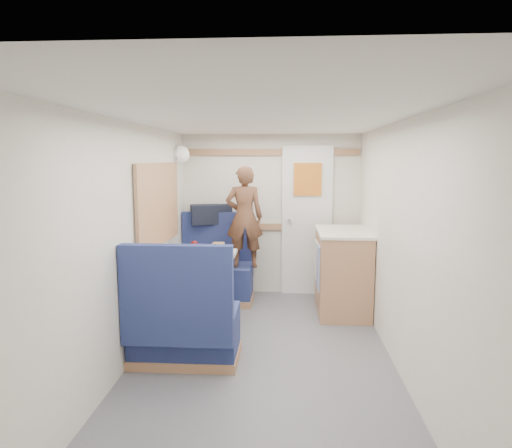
# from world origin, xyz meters

# --- Properties ---
(floor) EXTENTS (4.50, 4.50, 0.00)m
(floor) POSITION_xyz_m (0.00, 0.00, 0.00)
(floor) COLOR #515156
(floor) RESTS_ON ground
(ceiling) EXTENTS (4.50, 4.50, 0.00)m
(ceiling) POSITION_xyz_m (0.00, 0.00, 2.00)
(ceiling) COLOR silver
(ceiling) RESTS_ON wall_back
(wall_back) EXTENTS (2.20, 0.02, 2.00)m
(wall_back) POSITION_xyz_m (0.00, 2.25, 1.00)
(wall_back) COLOR silver
(wall_back) RESTS_ON floor
(wall_left) EXTENTS (0.02, 4.50, 2.00)m
(wall_left) POSITION_xyz_m (-1.10, 0.00, 1.00)
(wall_left) COLOR silver
(wall_left) RESTS_ON floor
(wall_right) EXTENTS (0.02, 4.50, 2.00)m
(wall_right) POSITION_xyz_m (1.10, 0.00, 1.00)
(wall_right) COLOR silver
(wall_right) RESTS_ON floor
(oak_trim_low) EXTENTS (2.15, 0.02, 0.08)m
(oak_trim_low) POSITION_xyz_m (0.00, 2.23, 0.85)
(oak_trim_low) COLOR #A27049
(oak_trim_low) RESTS_ON wall_back
(oak_trim_high) EXTENTS (2.15, 0.02, 0.08)m
(oak_trim_high) POSITION_xyz_m (0.00, 2.23, 1.78)
(oak_trim_high) COLOR #A27049
(oak_trim_high) RESTS_ON wall_back
(side_window) EXTENTS (0.04, 1.30, 0.72)m
(side_window) POSITION_xyz_m (-1.08, 1.00, 1.25)
(side_window) COLOR #9CA58C
(side_window) RESTS_ON wall_left
(rear_door) EXTENTS (0.62, 0.12, 1.86)m
(rear_door) POSITION_xyz_m (0.45, 2.22, 0.97)
(rear_door) COLOR white
(rear_door) RESTS_ON wall_back
(dinette_table) EXTENTS (0.62, 0.92, 0.72)m
(dinette_table) POSITION_xyz_m (-0.65, 1.00, 0.57)
(dinette_table) COLOR white
(dinette_table) RESTS_ON floor
(bench_far) EXTENTS (0.90, 0.59, 1.05)m
(bench_far) POSITION_xyz_m (-0.65, 1.86, 0.30)
(bench_far) COLOR navy
(bench_far) RESTS_ON floor
(bench_near) EXTENTS (0.90, 0.59, 1.05)m
(bench_near) POSITION_xyz_m (-0.65, 0.14, 0.30)
(bench_near) COLOR navy
(bench_near) RESTS_ON floor
(ledge) EXTENTS (0.90, 0.14, 0.04)m
(ledge) POSITION_xyz_m (-0.65, 2.12, 0.88)
(ledge) COLOR #A27049
(ledge) RESTS_ON bench_far
(dome_light) EXTENTS (0.20, 0.20, 0.20)m
(dome_light) POSITION_xyz_m (-1.04, 1.85, 1.75)
(dome_light) COLOR white
(dome_light) RESTS_ON wall_left
(galley_counter) EXTENTS (0.57, 0.92, 0.92)m
(galley_counter) POSITION_xyz_m (0.82, 1.55, 0.47)
(galley_counter) COLOR #A27049
(galley_counter) RESTS_ON floor
(person) EXTENTS (0.45, 0.32, 1.17)m
(person) POSITION_xyz_m (-0.29, 1.73, 1.04)
(person) COLOR brown
(person) RESTS_ON bench_far
(duffel_bag) EXTENTS (0.54, 0.37, 0.24)m
(duffel_bag) POSITION_xyz_m (-0.74, 2.12, 1.02)
(duffel_bag) COLOR black
(duffel_bag) RESTS_ON ledge
(tray) EXTENTS (0.35, 0.39, 0.02)m
(tray) POSITION_xyz_m (-0.54, 0.76, 0.73)
(tray) COLOR white
(tray) RESTS_ON dinette_table
(orange_fruit) EXTENTS (0.07, 0.07, 0.07)m
(orange_fruit) POSITION_xyz_m (-0.54, 0.83, 0.77)
(orange_fruit) COLOR orange
(orange_fruit) RESTS_ON tray
(cheese_block) EXTENTS (0.12, 0.09, 0.04)m
(cheese_block) POSITION_xyz_m (-0.50, 0.62, 0.76)
(cheese_block) COLOR #E2CE82
(cheese_block) RESTS_ON tray
(wine_glass) EXTENTS (0.08, 0.08, 0.17)m
(wine_glass) POSITION_xyz_m (-0.72, 1.00, 0.84)
(wine_glass) COLOR white
(wine_glass) RESTS_ON dinette_table
(tumbler_left) EXTENTS (0.07, 0.07, 0.11)m
(tumbler_left) POSITION_xyz_m (-0.82, 0.62, 0.78)
(tumbler_left) COLOR white
(tumbler_left) RESTS_ON dinette_table
(tumbler_right) EXTENTS (0.07, 0.07, 0.11)m
(tumbler_right) POSITION_xyz_m (-0.53, 1.08, 0.78)
(tumbler_right) COLOR white
(tumbler_right) RESTS_ON dinette_table
(beer_glass) EXTENTS (0.06, 0.06, 0.09)m
(beer_glass) POSITION_xyz_m (-0.45, 1.11, 0.77)
(beer_glass) COLOR #8B3E14
(beer_glass) RESTS_ON dinette_table
(pepper_grinder) EXTENTS (0.04, 0.04, 0.10)m
(pepper_grinder) POSITION_xyz_m (-0.60, 1.10, 0.77)
(pepper_grinder) COLOR black
(pepper_grinder) RESTS_ON dinette_table
(bread_loaf) EXTENTS (0.12, 0.22, 0.09)m
(bread_loaf) POSITION_xyz_m (-0.53, 1.25, 0.77)
(bread_loaf) COLOR olive
(bread_loaf) RESTS_ON dinette_table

